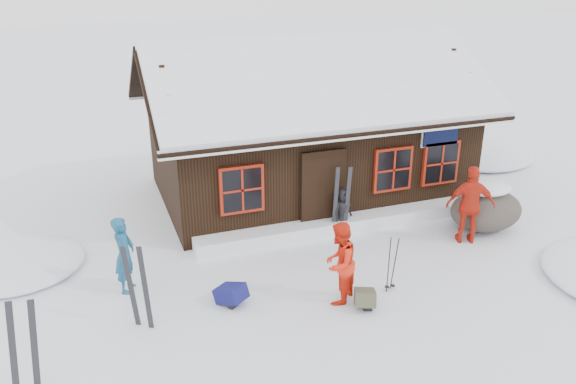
% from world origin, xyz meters
% --- Properties ---
extents(ground, '(120.00, 120.00, 0.00)m').
position_xyz_m(ground, '(0.00, 0.00, 0.00)').
color(ground, white).
rests_on(ground, ground).
extents(mountain_hut, '(8.90, 6.09, 4.42)m').
position_xyz_m(mountain_hut, '(1.50, 4.98, 1.58)').
color(mountain_hut, black).
rests_on(mountain_hut, ground).
extents(snow_drift, '(7.60, 0.60, 0.35)m').
position_xyz_m(snow_drift, '(1.50, 2.25, 0.17)').
color(snow_drift, white).
rests_on(snow_drift, ground).
extents(snow_mounds, '(20.60, 13.20, 0.48)m').
position_xyz_m(snow_mounds, '(1.65, 1.86, 0.00)').
color(snow_mounds, white).
rests_on(snow_mounds, ground).
extents(skier_teal, '(0.57, 0.68, 1.59)m').
position_xyz_m(skier_teal, '(-3.85, 1.26, 0.80)').
color(skier_teal, navy).
rests_on(skier_teal, ground).
extents(skier_orange_left, '(1.01, 1.00, 1.65)m').
position_xyz_m(skier_orange_left, '(-0.05, -0.56, 0.83)').
color(skier_orange_left, red).
rests_on(skier_orange_left, ground).
extents(skier_orange_right, '(1.20, 0.87, 1.88)m').
position_xyz_m(skier_orange_right, '(3.85, 0.67, 0.94)').
color(skier_orange_right, red).
rests_on(skier_orange_right, ground).
extents(skier_crouched, '(0.65, 0.56, 1.13)m').
position_xyz_m(skier_crouched, '(1.33, 2.20, 0.57)').
color(skier_crouched, black).
rests_on(skier_crouched, ground).
extents(boulder, '(1.83, 1.37, 1.07)m').
position_xyz_m(boulder, '(4.69, 1.10, 0.54)').
color(boulder, '#514941').
rests_on(boulder, ground).
extents(ski_pair_left, '(0.54, 0.13, 1.74)m').
position_xyz_m(ski_pair_left, '(-5.50, -1.36, 0.82)').
color(ski_pair_left, black).
rests_on(ski_pair_left, ground).
extents(ski_pair_mid, '(0.42, 0.26, 1.66)m').
position_xyz_m(ski_pair_mid, '(-3.73, -0.09, 0.78)').
color(ski_pair_mid, black).
rests_on(ski_pair_mid, ground).
extents(ski_pair_right, '(0.46, 0.14, 1.76)m').
position_xyz_m(ski_pair_right, '(1.25, 2.11, 0.83)').
color(ski_pair_right, black).
rests_on(ski_pair_right, ground).
extents(ski_poles, '(0.22, 0.11, 1.21)m').
position_xyz_m(ski_poles, '(1.10, -0.57, 0.56)').
color(ski_poles, black).
rests_on(ski_poles, ground).
extents(backpack_blue, '(0.66, 0.69, 0.30)m').
position_xyz_m(backpack_blue, '(-2.03, 0.05, 0.15)').
color(backpack_blue, '#131455').
rests_on(backpack_blue, ground).
extents(backpack_olive, '(0.56, 0.63, 0.28)m').
position_xyz_m(backpack_olive, '(0.33, -0.94, 0.14)').
color(backpack_olive, '#494934').
rests_on(backpack_olive, ground).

